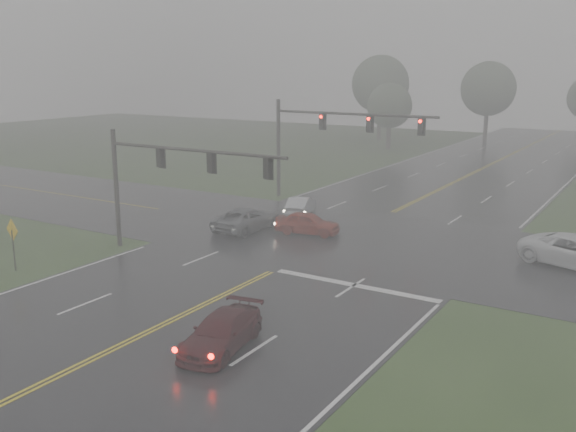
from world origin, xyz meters
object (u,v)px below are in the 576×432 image
Objects in this scene: car_grey at (247,230)px; signal_gantry_far at (323,131)px; sedan_red at (307,234)px; sedan_silver at (301,215)px; signal_gantry_near at (162,170)px; sedan_maroon at (222,349)px.

signal_gantry_far reaches higher than car_grey.
signal_gantry_far reaches higher than sedan_red.
sedan_silver is at bearing -97.91° from car_grey.
sedan_maroon is at bearing -38.78° from signal_gantry_near.
signal_gantry_far is at bearing -88.72° from car_grey.
sedan_silver is 7.41m from signal_gantry_far.
signal_gantry_far is (-0.98, 4.99, 5.38)m from sedan_silver.
signal_gantry_far is at bearing 11.23° from sedan_red.
sedan_maroon is 22.09m from sedan_silver.
car_grey is 8.34m from signal_gantry_near.
sedan_maroon is 13.73m from signal_gantry_near.
signal_gantry_near reaches higher than sedan_silver.
sedan_red is 10.31m from signal_gantry_near.
sedan_maroon is at bearing 122.18° from car_grey.
sedan_red is 11.44m from signal_gantry_far.
signal_gantry_far is at bearing 100.62° from sedan_maroon.
signal_gantry_near is at bearing 138.69° from sedan_red.
signal_gantry_near is 0.88× the size of signal_gantry_far.
sedan_silver is (-8.59, 20.35, 0.00)m from sedan_maroon.
sedan_silver is 13.23m from signal_gantry_near.
car_grey reaches higher than sedan_silver.
sedan_silver is 0.30× the size of signal_gantry_far.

